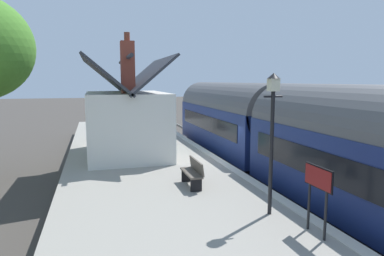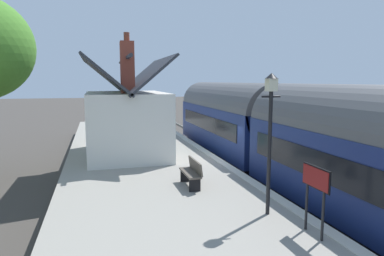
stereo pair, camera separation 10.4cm
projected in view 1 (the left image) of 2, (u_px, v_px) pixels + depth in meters
name	position (u px, v px, depth m)	size (l,w,h in m)	color
ground_plane	(240.00, 178.00, 15.88)	(160.00, 160.00, 0.00)	#423D38
platform	(147.00, 174.00, 14.65)	(32.00, 6.60, 0.99)	gray
platform_edge_coping	(216.00, 158.00, 15.43)	(32.00, 0.36, 0.02)	beige
rail_near	(272.00, 174.00, 16.31)	(52.00, 0.08, 0.14)	gray
rail_far	(244.00, 176.00, 15.92)	(52.00, 0.08, 0.14)	gray
train	(272.00, 133.00, 14.64)	(20.56, 2.73, 4.32)	black
station_building	(127.00, 121.00, 15.96)	(5.73, 3.75, 5.42)	white
bench_platform_end	(193.00, 172.00, 11.26)	(1.40, 0.44, 0.88)	brown
bench_mid_platform	(145.00, 126.00, 22.85)	(1.41, 0.45, 0.88)	brown
planter_under_sign	(126.00, 124.00, 24.35)	(0.58, 0.58, 0.83)	#9E5138
planter_bench_left	(101.00, 127.00, 23.05)	(0.51, 0.51, 0.82)	gray
planter_edge_far	(140.00, 130.00, 21.38)	(0.51, 0.51, 0.80)	teal
lamp_post_platform	(272.00, 117.00, 8.63)	(0.32, 0.50, 3.62)	black
station_sign_board	(318.00, 183.00, 7.61)	(0.96, 0.06, 1.57)	black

